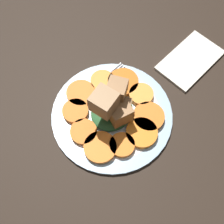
% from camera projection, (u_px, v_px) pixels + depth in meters
% --- Properties ---
extents(table_slab, '(1.20, 1.20, 0.02)m').
position_uv_depth(table_slab, '(112.00, 117.00, 0.68)').
color(table_slab, black).
rests_on(table_slab, ground).
extents(plate, '(0.29, 0.29, 0.01)m').
position_uv_depth(plate, '(112.00, 115.00, 0.66)').
color(plate, '#99B7D1').
rests_on(plate, table_slab).
extents(carrot_slice_0, '(0.06, 0.06, 0.01)m').
position_uv_depth(carrot_slice_0, '(75.00, 111.00, 0.65)').
color(carrot_slice_0, orange).
rests_on(carrot_slice_0, plate).
extents(carrot_slice_1, '(0.06, 0.06, 0.01)m').
position_uv_depth(carrot_slice_1, '(84.00, 132.00, 0.63)').
color(carrot_slice_1, orange).
rests_on(carrot_slice_1, plate).
extents(carrot_slice_2, '(0.07, 0.07, 0.01)m').
position_uv_depth(carrot_slice_2, '(100.00, 147.00, 0.62)').
color(carrot_slice_2, orange).
rests_on(carrot_slice_2, plate).
extents(carrot_slice_3, '(0.06, 0.06, 0.01)m').
position_uv_depth(carrot_slice_3, '(122.00, 145.00, 0.62)').
color(carrot_slice_3, orange).
rests_on(carrot_slice_3, plate).
extents(carrot_slice_4, '(0.07, 0.07, 0.01)m').
position_uv_depth(carrot_slice_4, '(142.00, 133.00, 0.63)').
color(carrot_slice_4, orange).
rests_on(carrot_slice_4, plate).
extents(carrot_slice_5, '(0.07, 0.07, 0.01)m').
position_uv_depth(carrot_slice_5, '(148.00, 117.00, 0.65)').
color(carrot_slice_5, orange).
rests_on(carrot_slice_5, plate).
extents(carrot_slice_6, '(0.06, 0.06, 0.01)m').
position_uv_depth(carrot_slice_6, '(141.00, 95.00, 0.67)').
color(carrot_slice_6, orange).
rests_on(carrot_slice_6, plate).
extents(carrot_slice_7, '(0.08, 0.08, 0.01)m').
position_uv_depth(carrot_slice_7, '(123.00, 82.00, 0.69)').
color(carrot_slice_7, '#D76115').
rests_on(carrot_slice_7, plate).
extents(carrot_slice_8, '(0.06, 0.06, 0.01)m').
position_uv_depth(carrot_slice_8, '(103.00, 81.00, 0.69)').
color(carrot_slice_8, orange).
rests_on(carrot_slice_8, plate).
extents(carrot_slice_9, '(0.07, 0.07, 0.01)m').
position_uv_depth(carrot_slice_9, '(81.00, 93.00, 0.68)').
color(carrot_slice_9, orange).
rests_on(carrot_slice_9, plate).
extents(center_pile, '(0.10, 0.10, 0.12)m').
position_uv_depth(center_pile, '(113.00, 107.00, 0.62)').
color(center_pile, '#2D6033').
rests_on(center_pile, plate).
extents(fork, '(0.20, 0.02, 0.00)m').
position_uv_depth(fork, '(97.00, 88.00, 0.69)').
color(fork, silver).
rests_on(fork, plate).
extents(napkin, '(0.17, 0.10, 0.01)m').
position_uv_depth(napkin, '(190.00, 60.00, 0.73)').
color(napkin, silver).
rests_on(napkin, table_slab).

